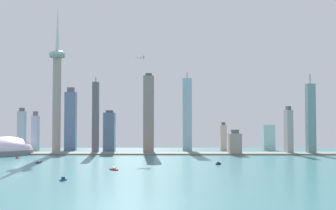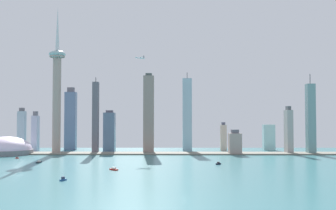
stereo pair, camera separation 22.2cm
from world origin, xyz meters
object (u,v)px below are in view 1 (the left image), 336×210
boat_0 (17,158)px  boat_5 (39,162)px  skyscraper_8 (35,133)px  skyscraper_2 (235,143)px  skyscraper_7 (22,130)px  airplane (140,58)px  skyscraper_10 (109,132)px  skyscraper_6 (223,137)px  skyscraper_9 (311,119)px  skyscraper_5 (187,114)px  stadium_dome (6,150)px  skyscraper_3 (269,137)px  skyscraper_12 (96,117)px  skyscraper_0 (149,114)px  boat_3 (218,163)px  skyscraper_11 (289,131)px  skyscraper_1 (71,120)px  boat_2 (114,169)px  boat_1 (63,179)px  observation_tower (57,86)px

boat_0 → boat_5: size_ratio=0.44×
skyscraper_8 → skyscraper_2: bearing=-10.2°
skyscraper_7 → airplane: bearing=-12.8°
airplane → skyscraper_10: bearing=-73.2°
skyscraper_6 → skyscraper_9: (172.88, -86.30, 42.96)m
skyscraper_5 → skyscraper_7: (-386.26, -6.08, -37.22)m
stadium_dome → boat_5: 195.60m
skyscraper_3 → skyscraper_12: 410.15m
skyscraper_0 → boat_3: size_ratio=17.12×
skyscraper_7 → skyscraper_12: (184.09, -60.76, 29.70)m
stadium_dome → skyscraper_11: size_ratio=1.08×
skyscraper_1 → skyscraper_12: skyscraper_12 is taller
boat_2 → boat_5: (-140.11, 96.11, -0.33)m
skyscraper_1 → skyscraper_3: size_ratio=2.47×
skyscraper_2 → boat_1: skyscraper_2 is taller
skyscraper_1 → skyscraper_9: 548.00m
skyscraper_2 → skyscraper_9: skyscraper_9 is taller
skyscraper_2 → skyscraper_6: size_ratio=0.78×
skyscraper_3 → boat_2: skyscraper_3 is taller
skyscraper_0 → boat_5: size_ratio=10.07×
skyscraper_7 → boat_5: size_ratio=5.80×
skyscraper_3 → skyscraper_7: skyscraper_7 is taller
skyscraper_6 → skyscraper_7: 471.14m
skyscraper_5 → skyscraper_0: bearing=-144.3°
skyscraper_6 → boat_1: (-251.16, -447.50, -29.54)m
skyscraper_6 → skyscraper_7: size_ratio=0.66×
airplane → skyscraper_12: bearing=-47.9°
stadium_dome → observation_tower: bearing=10.5°
skyscraper_8 → skyscraper_12: bearing=-17.9°
skyscraper_9 → skyscraper_10: skyscraper_9 is taller
skyscraper_10 → skyscraper_12: bearing=-126.9°
skyscraper_1 → skyscraper_9: (536.90, -109.70, 2.68)m
skyscraper_12 → boat_2: (81.40, -283.99, -75.75)m
skyscraper_1 → airplane: 239.38m
skyscraper_3 → boat_3: (-158.00, -300.98, -28.82)m
boat_0 → skyscraper_10: bearing=-104.4°
skyscraper_2 → skyscraper_5: (-95.00, 99.24, 61.18)m
observation_tower → skyscraper_12: observation_tower is taller
stadium_dome → skyscraper_12: bearing=10.8°
observation_tower → boat_2: size_ratio=22.81×
skyscraper_1 → boat_1: bearing=-76.5°
observation_tower → airplane: size_ratio=14.44×
observation_tower → skyscraper_3: bearing=12.2°
skyscraper_6 → boat_1: skyscraper_6 is taller
skyscraper_1 → boat_1: 489.25m
skyscraper_1 → boat_0: 223.79m
observation_tower → skyscraper_0: 205.24m
stadium_dome → boat_3: size_ratio=10.73×
skyscraper_2 → skyscraper_6: (-10.44, 98.99, 7.66)m
skyscraper_10 → skyscraper_11: skyscraper_11 is taller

